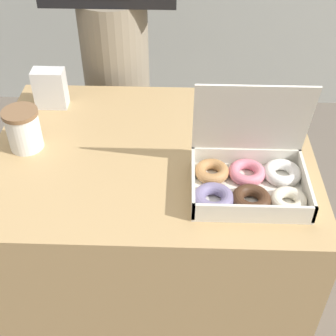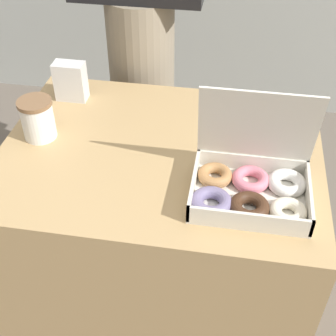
% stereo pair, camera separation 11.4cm
% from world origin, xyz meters
% --- Properties ---
extents(ground_plane, '(14.00, 14.00, 0.00)m').
position_xyz_m(ground_plane, '(0.00, 0.00, 0.00)').
color(ground_plane, '#665B51').
extents(table, '(0.92, 0.71, 0.73)m').
position_xyz_m(table, '(0.00, 0.00, 0.36)').
color(table, tan).
rests_on(table, ground_plane).
extents(donut_box, '(0.31, 0.24, 0.27)m').
position_xyz_m(donut_box, '(0.26, -0.15, 0.77)').
color(donut_box, silver).
rests_on(donut_box, table).
extents(coffee_cup, '(0.10, 0.10, 0.12)m').
position_xyz_m(coffee_cup, '(-0.36, 0.01, 0.79)').
color(coffee_cup, white).
rests_on(coffee_cup, table).
extents(napkin_holder, '(0.10, 0.06, 0.13)m').
position_xyz_m(napkin_holder, '(-0.33, 0.23, 0.79)').
color(napkin_holder, silver).
rests_on(napkin_holder, table).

